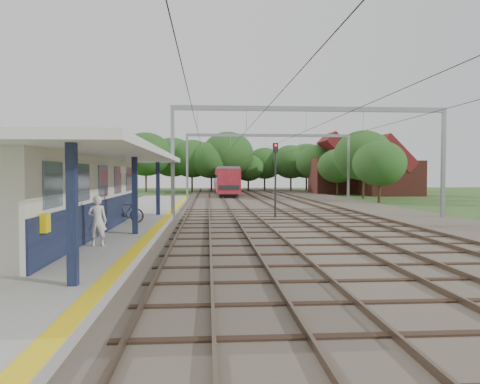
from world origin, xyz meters
name	(u,v)px	position (x,y,z in m)	size (l,w,h in m)	color
ground	(305,270)	(0.00, 0.00, 0.00)	(160.00, 160.00, 0.00)	#2D4C1E
ballast_bed	(281,203)	(4.00, 30.00, 0.05)	(18.00, 90.00, 0.10)	#473D33
platform	(129,219)	(-7.50, 14.00, 0.17)	(5.00, 52.00, 0.35)	gray
yellow_stripe	(167,216)	(-5.25, 14.00, 0.35)	(0.45, 52.00, 0.01)	yellow
station_building	(69,192)	(-8.88, 7.00, 2.04)	(3.41, 18.00, 3.40)	beige
canopy	(88,155)	(-7.77, 6.00, 3.64)	(6.40, 20.00, 3.44)	#101733
rail_tracks	(254,202)	(1.50, 30.00, 0.18)	(11.80, 88.00, 0.15)	brown
catenary_system	(283,142)	(3.39, 25.28, 5.51)	(17.22, 88.00, 7.00)	gray
tree_band	(252,160)	(3.84, 57.12, 4.92)	(31.72, 30.88, 8.82)	#382619
house_near	(391,173)	(21.00, 46.00, 2.99)	(7.00, 6.12, 7.89)	brown
house_far	(340,171)	(16.00, 52.00, 3.23)	(8.00, 6.12, 8.66)	brown
person	(97,221)	(-6.70, 2.79, 1.23)	(0.64, 0.42, 1.76)	beige
bicycle	(126,212)	(-7.04, 10.45, 0.92)	(0.54, 1.91, 1.15)	black
train	(224,179)	(-0.50, 55.12, 2.00)	(2.71, 33.74, 3.57)	black
signal_post	(275,170)	(1.35, 15.38, 3.11)	(0.34, 0.28, 4.77)	black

